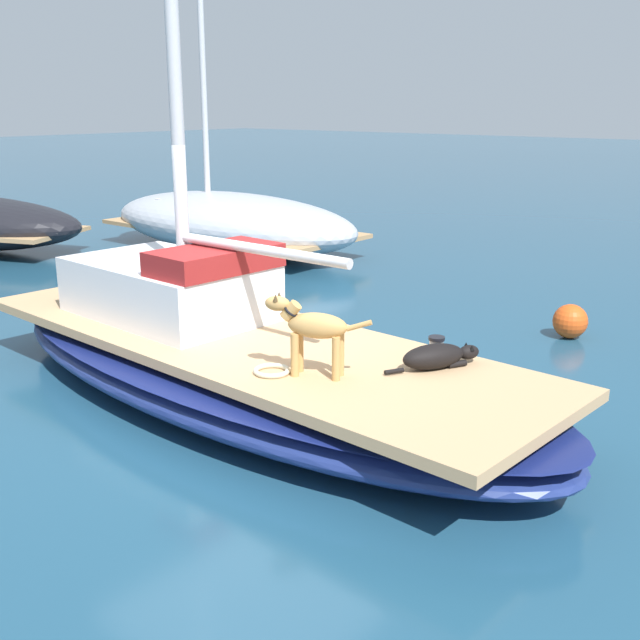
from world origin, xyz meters
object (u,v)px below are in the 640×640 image
object	(u,v)px
dog_black	(437,356)
moored_boat_starboard_side	(230,221)
sailboat_main	(244,367)
dog_tan	(312,328)
coiled_rope	(272,371)
mooring_buoy	(570,321)
deck_winch	(436,348)

from	to	relation	value
dog_black	moored_boat_starboard_side	xyz separation A→B (m)	(5.18, 7.99, -0.17)
sailboat_main	dog_tan	distance (m)	1.53
dog_tan	coiled_rope	size ratio (longest dim) A/B	2.76
moored_boat_starboard_side	mooring_buoy	bearing A→B (deg)	-100.73
sailboat_main	dog_black	world-z (taller)	dog_black
sailboat_main	deck_winch	xyz separation A→B (m)	(0.63, -1.85, 0.42)
dog_tan	mooring_buoy	distance (m)	4.66
dog_black	dog_tan	xyz separation A→B (m)	(-0.84, 0.72, 0.32)
dog_black	coiled_rope	bearing A→B (deg)	135.06
moored_boat_starboard_side	dog_black	bearing A→B (deg)	-122.99
sailboat_main	moored_boat_starboard_side	world-z (taller)	moored_boat_starboard_side
dog_tan	mooring_buoy	xyz separation A→B (m)	(4.56, -0.47, -0.86)
moored_boat_starboard_side	dog_tan	bearing A→B (deg)	-129.68
dog_tan	coiled_rope	xyz separation A→B (m)	(-0.19, 0.30, -0.40)
deck_winch	coiled_rope	size ratio (longest dim) A/B	0.65
deck_winch	coiled_rope	bearing A→B (deg)	144.32
dog_black	dog_tan	size ratio (longest dim) A/B	0.99
moored_boat_starboard_side	mooring_buoy	xyz separation A→B (m)	(-1.47, -7.73, -0.38)
mooring_buoy	sailboat_main	bearing A→B (deg)	157.24
dog_tan	deck_winch	world-z (taller)	dog_tan
dog_tan	sailboat_main	bearing A→B (deg)	71.44
sailboat_main	deck_winch	bearing A→B (deg)	-71.31
moored_boat_starboard_side	mooring_buoy	size ratio (longest dim) A/B	15.74
coiled_rope	moored_boat_starboard_side	bearing A→B (deg)	48.26
dog_black	coiled_rope	xyz separation A→B (m)	(-1.03, 1.03, -0.08)
mooring_buoy	coiled_rope	bearing A→B (deg)	170.79
sailboat_main	dog_black	bearing A→B (deg)	-78.20
dog_black	moored_boat_starboard_side	distance (m)	9.52
deck_winch	moored_boat_starboard_side	world-z (taller)	moored_boat_starboard_side
sailboat_main	mooring_buoy	size ratio (longest dim) A/B	16.71
dog_black	mooring_buoy	bearing A→B (deg)	3.93
deck_winch	moored_boat_starboard_side	size ratio (longest dim) A/B	0.03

